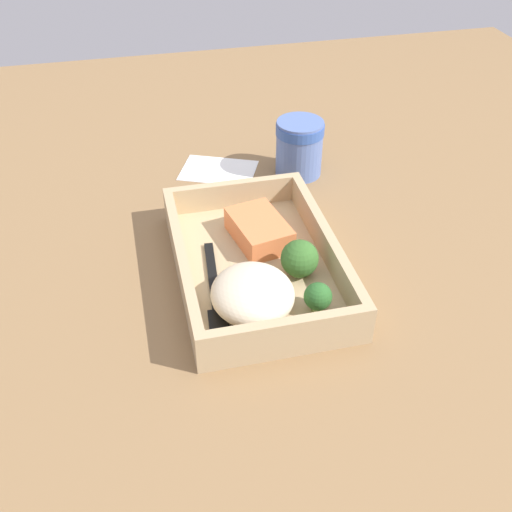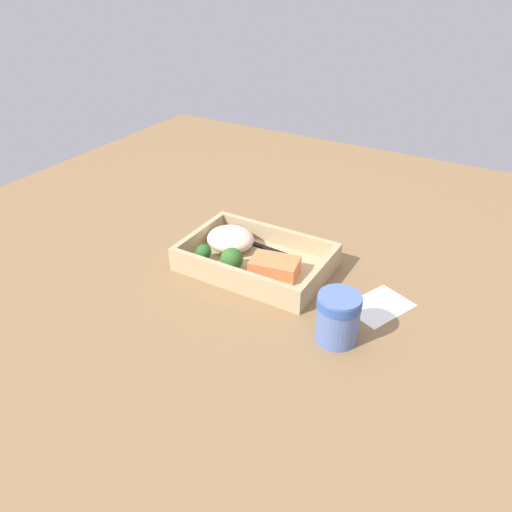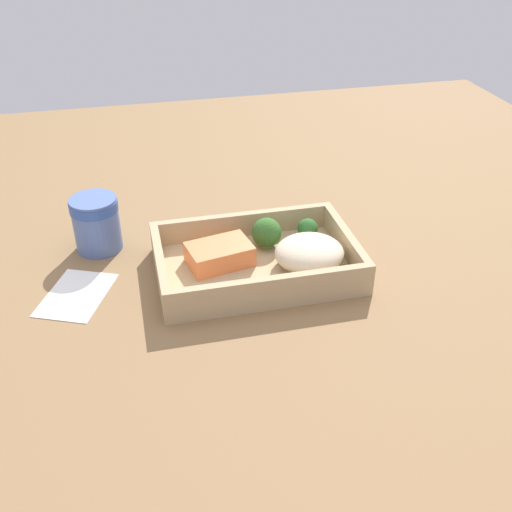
# 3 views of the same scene
# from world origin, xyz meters

# --- Properties ---
(ground_plane) EXTENTS (1.60, 1.60, 0.02)m
(ground_plane) POSITION_xyz_m (0.00, 0.00, -0.01)
(ground_plane) COLOR olive
(takeout_tray) EXTENTS (0.29, 0.19, 0.01)m
(takeout_tray) POSITION_xyz_m (0.00, 0.00, 0.01)
(takeout_tray) COLOR tan
(takeout_tray) RESTS_ON ground_plane
(tray_rim) EXTENTS (0.29, 0.19, 0.04)m
(tray_rim) POSITION_xyz_m (0.00, 0.00, 0.03)
(tray_rim) COLOR tan
(tray_rim) RESTS_ON takeout_tray
(salmon_fillet) EXTENTS (0.10, 0.08, 0.03)m
(salmon_fillet) POSITION_xyz_m (-0.05, 0.02, 0.03)
(salmon_fillet) COLOR #E87945
(salmon_fillet) RESTS_ON takeout_tray
(mashed_potatoes) EXTENTS (0.10, 0.09, 0.04)m
(mashed_potatoes) POSITION_xyz_m (0.07, -0.02, 0.03)
(mashed_potatoes) COLOR beige
(mashed_potatoes) RESTS_ON takeout_tray
(broccoli_floret_1) EXTENTS (0.05, 0.05, 0.05)m
(broccoli_floret_1) POSITION_xyz_m (0.03, 0.05, 0.04)
(broccoli_floret_1) COLOR #80A55C
(broccoli_floret_1) RESTS_ON takeout_tray
(broccoli_floret_2) EXTENTS (0.03, 0.03, 0.04)m
(broccoli_floret_2) POSITION_xyz_m (0.09, 0.05, 0.03)
(broccoli_floret_2) COLOR #7B9752
(broccoli_floret_2) RESTS_ON takeout_tray
(fork) EXTENTS (0.16, 0.03, 0.00)m
(fork) POSITION_xyz_m (0.04, -0.06, 0.01)
(fork) COLOR black
(fork) RESTS_ON takeout_tray
(paper_cup) EXTENTS (0.07, 0.07, 0.09)m
(paper_cup) POSITION_xyz_m (-0.22, 0.12, 0.05)
(paper_cup) COLOR #536DAD
(paper_cup) RESTS_ON ground_plane
(receipt_slip) EXTENTS (0.12, 0.14, 0.00)m
(receipt_slip) POSITION_xyz_m (-0.26, -0.00, 0.00)
(receipt_slip) COLOR white
(receipt_slip) RESTS_ON ground_plane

